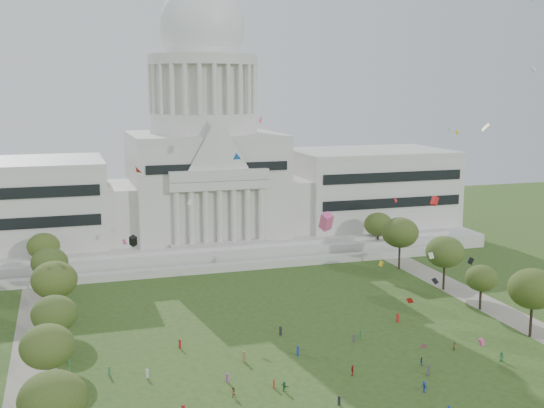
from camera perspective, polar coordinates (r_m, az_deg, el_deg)
name	(u,v)px	position (r m, az deg, el deg)	size (l,w,h in m)	color
ground	(360,407)	(108.86, 7.37, -16.52)	(400.00, 400.00, 0.00)	#2F4C1B
capitol	(205,173)	(207.80, -5.64, 2.60)	(160.00, 64.50, 91.30)	beige
path_left	(33,369)	(127.92, -19.37, -12.87)	(8.00, 160.00, 0.04)	gray
path_right	(507,314)	(156.03, 19.03, -8.71)	(8.00, 160.00, 0.04)	gray
row_tree_l_1	(53,400)	(93.98, -17.86, -15.32)	(8.86, 8.86, 12.59)	black
row_tree_l_2	(47,347)	(112.90, -18.29, -11.26)	(8.42, 8.42, 11.97)	black
row_tree_r_2	(533,289)	(141.50, 21.00, -6.64)	(9.55, 9.55, 13.58)	black
row_tree_l_3	(54,314)	(128.65, -17.76, -8.76)	(8.12, 8.12, 11.55)	black
row_tree_r_3	(481,278)	(155.46, 17.12, -5.96)	(7.01, 7.01, 9.98)	black
row_tree_l_4	(54,280)	(146.03, -17.76, -6.06)	(9.29, 9.29, 13.21)	black
row_tree_r_4	(445,252)	(167.68, 14.27, -3.90)	(9.19, 9.19, 13.06)	black
row_tree_l_5	(50,263)	(164.28, -18.11, -4.69)	(8.33, 8.33, 11.85)	black
row_tree_r_5	(400,233)	(183.94, 10.67, -2.36)	(9.82, 9.82, 13.96)	black
row_tree_l_6	(43,246)	(182.00, -18.58, -3.37)	(8.19, 8.19, 11.64)	black
row_tree_r_6	(378,224)	(200.95, 8.89, -1.70)	(8.42, 8.42, 11.97)	black
person_0	(502,356)	(130.25, 18.66, -11.99)	(0.90, 0.58, 1.83)	#33723F
person_2	(455,346)	(132.89, 15.04, -11.42)	(0.77, 0.47, 1.58)	olive
person_3	(424,387)	(114.88, 12.61, -14.70)	(1.20, 0.62, 1.86)	navy
person_4	(352,370)	(118.96, 6.74, -13.65)	(1.08, 0.59, 1.84)	#B21E1E
person_5	(284,386)	(112.61, 1.04, -15.02)	(1.58, 0.62, 1.70)	#33723F
person_8	(233,392)	(110.91, -3.28, -15.43)	(0.85, 0.52, 1.75)	olive
person_10	(421,361)	(124.77, 12.40, -12.74)	(0.90, 0.49, 1.54)	navy
distant_crowd	(247,374)	(117.04, -2.09, -14.03)	(65.82, 40.48, 1.95)	#994C8C
kite_swarm	(373,207)	(107.20, 8.45, -0.23)	(84.50, 97.24, 65.23)	yellow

